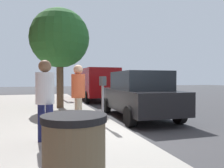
{
  "coord_description": "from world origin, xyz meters",
  "views": [
    {
      "loc": [
        -5.76,
        2.15,
        1.48
      ],
      "look_at": [
        -0.1,
        0.29,
        1.35
      ],
      "focal_mm": 34.23,
      "sensor_mm": 36.0,
      "label": 1
    }
  ],
  "objects": [
    {
      "name": "street_tree",
      "position": [
        4.47,
        1.35,
        3.37
      ],
      "size": [
        2.74,
        2.74,
        4.61
      ],
      "color": "brown",
      "rests_on": "sidewalk_slab"
    },
    {
      "name": "parked_sedan_near",
      "position": [
        1.65,
        -1.35,
        0.89
      ],
      "size": [
        4.47,
        2.1,
        1.77
      ],
      "color": "black",
      "rests_on": "ground_plane"
    },
    {
      "name": "pedestrian_at_meter",
      "position": [
        0.11,
        1.2,
        1.16
      ],
      "size": [
        0.53,
        0.38,
        1.72
      ],
      "rotation": [
        0.0,
        0.0,
        -1.59
      ],
      "color": "tan",
      "rests_on": "sidewalk_slab"
    },
    {
      "name": "pedestrian_bystander",
      "position": [
        -1.16,
        2.09,
        1.16
      ],
      "size": [
        0.49,
        0.38,
        1.72
      ],
      "rotation": [
        0.0,
        0.0,
        -1.15
      ],
      "color": "#191E4C",
      "rests_on": "sidewalk_slab"
    },
    {
      "name": "traffic_signal",
      "position": [
        9.07,
        0.8,
        2.58
      ],
      "size": [
        0.24,
        0.44,
        3.6
      ],
      "color": "black",
      "rests_on": "sidewalk_slab"
    },
    {
      "name": "parking_meter",
      "position": [
        0.06,
        0.52,
        1.17
      ],
      "size": [
        0.36,
        0.12,
        1.41
      ],
      "color": "gray",
      "rests_on": "sidewalk_slab"
    },
    {
      "name": "sidewalk_slab",
      "position": [
        0.0,
        3.0,
        0.07
      ],
      "size": [
        28.0,
        6.0,
        0.15
      ],
      "primitive_type": "cube",
      "color": "gray",
      "rests_on": "ground_plane"
    },
    {
      "name": "ground_plane",
      "position": [
        0.0,
        0.0,
        0.0
      ],
      "size": [
        80.0,
        80.0,
        0.0
      ],
      "primitive_type": "plane",
      "color": "#38383A",
      "rests_on": "ground"
    },
    {
      "name": "parked_van_far",
      "position": [
        8.73,
        -1.35,
        1.26
      ],
      "size": [
        5.23,
        2.18,
        2.18
      ],
      "color": "maroon",
      "rests_on": "ground_plane"
    }
  ]
}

